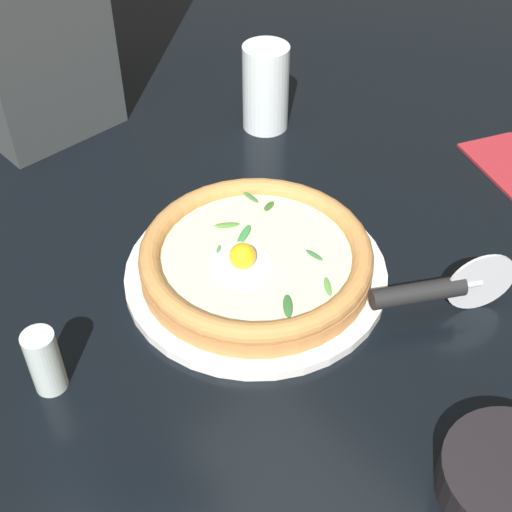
# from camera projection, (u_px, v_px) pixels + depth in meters

# --- Properties ---
(ground_plane) EXTENTS (2.40, 2.40, 0.03)m
(ground_plane) POSITION_uv_depth(u_px,v_px,m) (227.00, 284.00, 0.82)
(ground_plane) COLOR black
(ground_plane) RESTS_ON ground
(pizza_plate) EXTENTS (0.30, 0.30, 0.01)m
(pizza_plate) POSITION_uv_depth(u_px,v_px,m) (256.00, 273.00, 0.80)
(pizza_plate) COLOR white
(pizza_plate) RESTS_ON ground
(pizza) EXTENTS (0.26, 0.26, 0.05)m
(pizza) POSITION_uv_depth(u_px,v_px,m) (256.00, 257.00, 0.78)
(pizza) COLOR #C17D43
(pizza) RESTS_ON pizza_plate
(pizza_cutter) EXTENTS (0.09, 0.15, 0.08)m
(pizza_cutter) POSITION_uv_depth(u_px,v_px,m) (436.00, 290.00, 0.73)
(pizza_cutter) COLOR silver
(pizza_cutter) RESTS_ON ground
(drinking_glass) EXTENTS (0.07, 0.07, 0.12)m
(drinking_glass) POSITION_uv_depth(u_px,v_px,m) (266.00, 94.00, 1.00)
(drinking_glass) COLOR silver
(drinking_glass) RESTS_ON ground
(pepper_shaker) EXTENTS (0.03, 0.03, 0.07)m
(pepper_shaker) POSITION_uv_depth(u_px,v_px,m) (45.00, 361.00, 0.67)
(pepper_shaker) COLOR silver
(pepper_shaker) RESTS_ON ground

